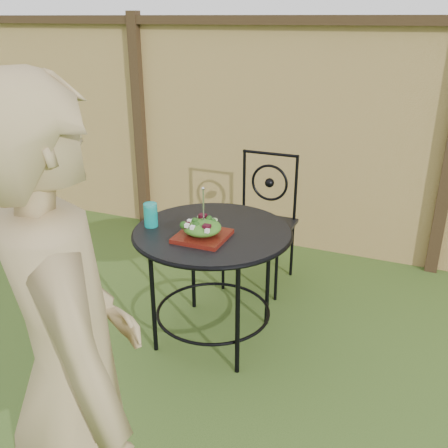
# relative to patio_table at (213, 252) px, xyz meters

# --- Properties ---
(ground) EXTENTS (60.00, 60.00, 0.00)m
(ground) POSITION_rel_patio_table_xyz_m (-0.07, -0.68, -0.59)
(ground) COLOR #2B4416
(ground) RESTS_ON ground
(fence) EXTENTS (8.00, 0.12, 1.90)m
(fence) POSITION_rel_patio_table_xyz_m (-0.07, 1.52, 0.36)
(fence) COLOR tan
(fence) RESTS_ON ground
(patio_table) EXTENTS (0.92, 0.92, 0.72)m
(patio_table) POSITION_rel_patio_table_xyz_m (0.00, 0.00, 0.00)
(patio_table) COLOR black
(patio_table) RESTS_ON ground
(patio_chair) EXTENTS (0.46, 0.46, 0.95)m
(patio_chair) POSITION_rel_patio_table_xyz_m (0.03, 0.82, -0.08)
(patio_chair) COLOR black
(patio_chair) RESTS_ON ground
(diner) EXTENTS (0.76, 0.73, 1.76)m
(diner) POSITION_rel_patio_table_xyz_m (0.22, -1.48, 0.29)
(diner) COLOR tan
(diner) RESTS_ON ground
(salad_plate) EXTENTS (0.27, 0.27, 0.02)m
(salad_plate) POSITION_rel_patio_table_xyz_m (-0.00, -0.13, 0.15)
(salad_plate) COLOR #410A09
(salad_plate) RESTS_ON patio_table
(salad) EXTENTS (0.21, 0.21, 0.08)m
(salad) POSITION_rel_patio_table_xyz_m (-0.00, -0.13, 0.20)
(salad) COLOR #235614
(salad) RESTS_ON salad_plate
(fork) EXTENTS (0.01, 0.01, 0.18)m
(fork) POSITION_rel_patio_table_xyz_m (0.01, -0.13, 0.33)
(fork) COLOR silver
(fork) RESTS_ON salad
(drinking_glass) EXTENTS (0.08, 0.08, 0.14)m
(drinking_glass) POSITION_rel_patio_table_xyz_m (-0.35, -0.09, 0.21)
(drinking_glass) COLOR #0EA29A
(drinking_glass) RESTS_ON patio_table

